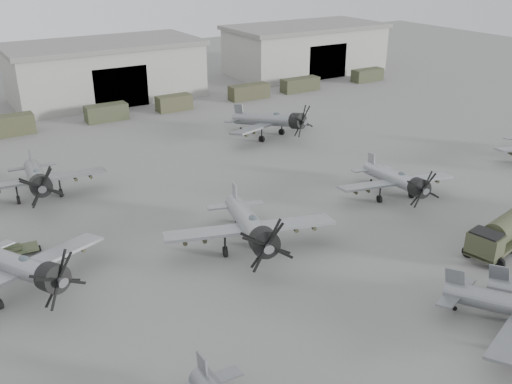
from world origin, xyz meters
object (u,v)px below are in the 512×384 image
aircraft_far_0 (37,178)px  aircraft_far_1 (273,120)px  aircraft_mid_1 (251,226)px  aircraft_mid_0 (21,268)px  fuel_tanker (501,233)px  aircraft_mid_2 (398,180)px

aircraft_far_0 → aircraft_far_1: size_ratio=1.00×
aircraft_mid_1 → aircraft_far_0: (-11.83, 19.07, -0.14)m
aircraft_mid_0 → aircraft_far_1: 39.09m
aircraft_mid_1 → aircraft_far_0: size_ratio=1.05×
fuel_tanker → aircraft_mid_1: bearing=137.8°
aircraft_mid_2 → aircraft_far_1: (0.21, 21.81, 0.26)m
aircraft_mid_1 → fuel_tanker: bearing=-12.8°
aircraft_mid_0 → aircraft_far_1: bearing=10.8°
aircraft_mid_0 → aircraft_mid_1: (16.25, -3.04, 0.15)m
aircraft_mid_1 → aircraft_far_1: bearing=71.1°
fuel_tanker → aircraft_far_0: bearing=122.8°
aircraft_mid_0 → aircraft_mid_1: aircraft_mid_1 is taller
aircraft_mid_2 → fuel_tanker: aircraft_mid_2 is taller
aircraft_mid_2 → aircraft_far_0: size_ratio=0.90×
aircraft_mid_1 → aircraft_far_0: bearing=139.2°
aircraft_mid_1 → fuel_tanker: 19.56m
aircraft_mid_0 → aircraft_mid_1: bearing=-31.1°
aircraft_far_0 → fuel_tanker: aircraft_far_0 is taller
aircraft_mid_0 → aircraft_far_0: size_ratio=0.98×
aircraft_far_0 → aircraft_mid_0: bearing=-99.6°
aircraft_mid_2 → fuel_tanker: size_ratio=1.49×
aircraft_mid_2 → aircraft_far_0: bearing=161.9°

